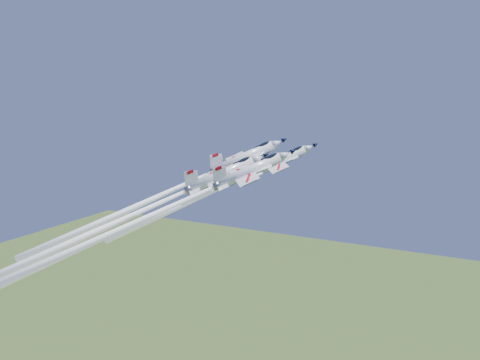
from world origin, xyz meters
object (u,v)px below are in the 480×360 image
at_px(jet_left, 162,195).
at_px(jet_slot, 128,217).
at_px(jet_right, 149,216).
at_px(jet_lead, 219,188).

xyz_separation_m(jet_left, jet_slot, (-1.63, -8.62, -2.86)).
bearing_deg(jet_slot, jet_right, 29.00).
relative_size(jet_right, jet_slot, 1.00).
bearing_deg(jet_lead, jet_left, -120.85).
bearing_deg(jet_right, jet_lead, 113.55).
relative_size(jet_left, jet_slot, 0.94).
xyz_separation_m(jet_lead, jet_slot, (-13.71, -10.49, -4.93)).
distance_m(jet_lead, jet_right, 15.21).
height_order(jet_left, jet_slot, jet_left).
bearing_deg(jet_left, jet_right, -14.27).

